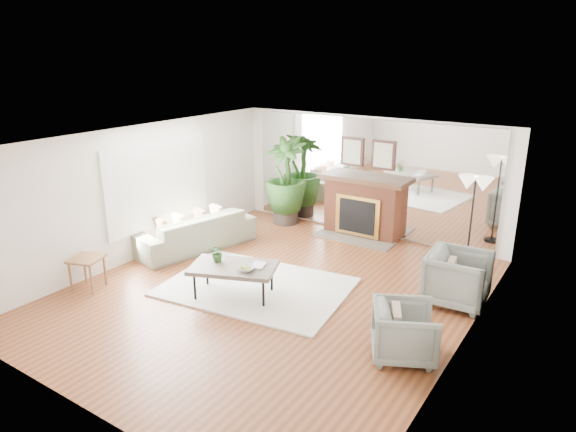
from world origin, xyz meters
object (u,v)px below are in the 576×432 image
Objects in this scene: potted_ficus at (286,178)px; coffee_table at (233,268)px; side_table at (86,263)px; armchair_front at (404,332)px; floor_lamp at (474,191)px; fireplace at (362,206)px; sofa at (195,231)px; armchair_back at (458,278)px.

coffee_table is at bearing -68.96° from potted_ficus.
coffee_table is 2.49× the size of side_table.
potted_ficus is (-4.27, 3.69, 0.69)m from armchair_front.
armchair_front is 0.45× the size of floor_lamp.
fireplace is at bearing 161.68° from floor_lamp.
sofa is at bearing 148.38° from coffee_table.
armchair_front is 5.20m from side_table.
coffee_table is at bearing 60.41° from armchair_front.
fireplace is 4.58m from armchair_front.
floor_lamp is (4.88, 1.68, 1.17)m from sofa.
armchair_front is at bearing 87.96° from sofa.
side_table is at bearing 114.81° from armchair_back.
side_table is 0.34× the size of floor_lamp.
sofa is at bearing -161.00° from floor_lamp.
side_table is (-0.20, -2.33, 0.11)m from sofa.
coffee_table is 0.63× the size of sofa.
potted_ficus is (0.64, 2.33, 0.70)m from sofa.
floor_lamp is (-0.17, 1.19, 1.10)m from armchair_back.
side_table is (-5.25, -2.83, 0.04)m from armchair_back.
armchair_back reaches higher than sofa.
side_table reaches higher than coffee_table.
floor_lamp reaches higher than coffee_table.
armchair_back is (5.05, 0.49, 0.07)m from sofa.
fireplace is 1.15× the size of floor_lamp.
side_table is at bearing -141.68° from floor_lamp.
armchair_back reaches higher than coffee_table.
armchair_back reaches higher than armchair_front.
side_table is at bearing -153.49° from coffee_table.
fireplace reaches higher than armchair_front.
side_table is 4.77m from potted_ficus.
potted_ficus reaches higher than coffee_table.
sofa is 2.61× the size of armchair_back.
fireplace is 3.50m from sofa.
armchair_front is 0.40× the size of potted_ficus.
floor_lamp reaches higher than sofa.
fireplace reaches higher than sofa.
potted_ficus reaches higher than floor_lamp.
armchair_front is 5.69m from potted_ficus.
floor_lamp is at bearing -26.39° from armchair_front.
coffee_table is 4.22m from floor_lamp.
armchair_front is (2.90, -0.13, -0.13)m from coffee_table.
floor_lamp is at bearing 38.32° from side_table.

